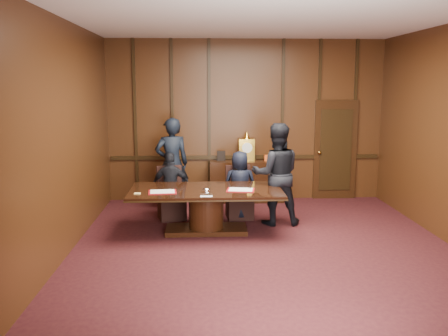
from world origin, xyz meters
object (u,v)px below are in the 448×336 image
witness_left (172,164)px  signatory_right (240,185)px  sideboard (246,180)px  signatory_left (171,186)px  conference_table (206,203)px  witness_right (276,174)px

witness_left → signatory_right: bearing=136.2°
sideboard → signatory_left: size_ratio=1.24×
sideboard → conference_table: 2.34m
conference_table → signatory_right: signatory_right is taller
signatory_right → sideboard: bearing=-101.7°
conference_table → witness_right: 1.42m
sideboard → signatory_right: sideboard is taller
sideboard → conference_table: size_ratio=0.61×
signatory_right → witness_right: bearing=149.0°
witness_left → witness_right: (1.96, -1.18, -0.01)m
conference_table → witness_left: size_ratio=1.39×
signatory_right → witness_right: witness_right is taller
signatory_left → witness_left: size_ratio=0.69×
signatory_left → signatory_right: size_ratio=0.99×
sideboard → conference_table: (-0.90, -2.16, 0.02)m
signatory_left → signatory_right: (1.30, 0.00, 0.01)m
conference_table → witness_right: (1.28, 0.44, 0.42)m
sideboard → witness_left: (-1.58, -0.54, 0.45)m
sideboard → witness_right: (0.38, -1.72, 0.44)m
conference_table → signatory_right: 1.04m
signatory_left → witness_left: 0.87m
sideboard → signatory_left: 2.07m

